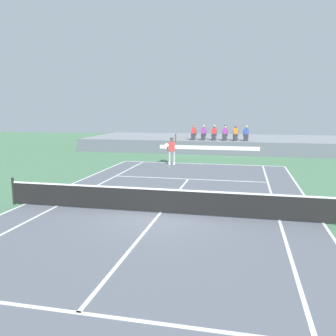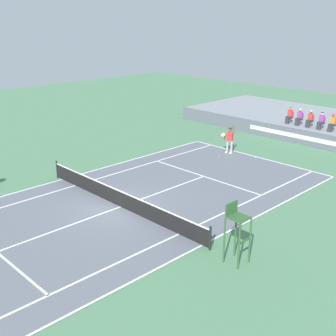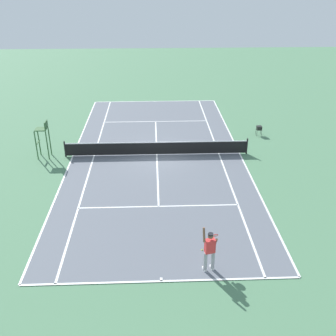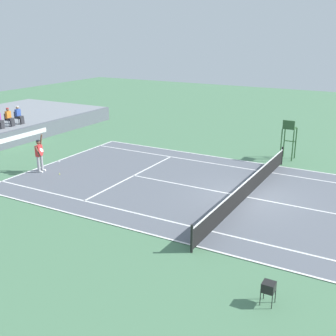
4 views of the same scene
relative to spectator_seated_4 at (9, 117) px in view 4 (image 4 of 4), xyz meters
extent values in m
plane|color=#4C7A56|center=(-2.11, -18.18, -1.71)|extent=(80.00, 80.00, 0.00)
cube|color=slate|center=(-2.11, -18.18, -1.70)|extent=(10.98, 23.78, 0.02)
cube|color=white|center=(-2.11, -6.29, -1.69)|extent=(10.98, 0.10, 0.01)
cube|color=white|center=(-7.60, -18.18, -1.69)|extent=(0.10, 23.78, 0.01)
cube|color=white|center=(3.38, -18.18, -1.69)|extent=(0.10, 23.78, 0.01)
cube|color=white|center=(-6.22, -18.18, -1.69)|extent=(0.10, 23.78, 0.01)
cube|color=white|center=(2.00, -18.18, -1.69)|extent=(0.10, 23.78, 0.01)
cube|color=white|center=(-2.11, -11.78, -1.69)|extent=(8.22, 0.10, 0.01)
cube|color=white|center=(-2.11, -18.18, -1.69)|extent=(0.10, 12.80, 0.01)
cube|color=white|center=(-2.11, -6.39, -1.69)|extent=(0.10, 0.20, 0.01)
cylinder|color=black|center=(-8.05, -18.18, -1.17)|extent=(0.10, 0.10, 1.07)
cylinder|color=black|center=(3.83, -18.18, -1.17)|extent=(0.10, 0.10, 1.07)
cube|color=black|center=(-2.11, -18.18, -1.23)|extent=(11.78, 0.02, 0.84)
cube|color=white|center=(-2.11, -18.18, -0.81)|extent=(11.78, 0.03, 0.06)
cube|color=silver|center=(-2.11, -1.41, -1.11)|extent=(8.18, 0.01, 0.32)
cylinder|color=#4C4C51|center=(-0.70, -0.13, -0.42)|extent=(0.04, 0.04, 0.38)
cube|color=#2D2D33|center=(-0.88, -0.08, -0.12)|extent=(0.34, 0.44, 0.16)
cube|color=#2D2D33|center=(-0.88, -0.28, -0.39)|extent=(0.30, 0.14, 0.44)
cube|color=#474C56|center=(0.00, 0.02, -0.20)|extent=(0.44, 0.44, 0.06)
cube|color=#474C56|center=(0.00, 0.22, 0.05)|extent=(0.44, 0.06, 0.44)
cylinder|color=#4C4C51|center=(0.18, -0.13, -0.42)|extent=(0.04, 0.04, 0.38)
cylinder|color=#4C4C51|center=(-0.18, -0.13, -0.42)|extent=(0.04, 0.04, 0.38)
cube|color=#2D2D33|center=(0.00, -0.08, -0.12)|extent=(0.34, 0.44, 0.16)
cube|color=#2D2D33|center=(0.00, -0.28, -0.39)|extent=(0.30, 0.14, 0.44)
cube|color=orange|center=(0.00, 0.08, 0.17)|extent=(0.36, 0.22, 0.52)
sphere|color=brown|center=(0.00, 0.08, 0.54)|extent=(0.20, 0.20, 0.20)
cylinder|color=red|center=(0.00, 0.08, 0.63)|extent=(0.19, 0.19, 0.05)
cube|color=#474C56|center=(0.87, 0.02, -0.20)|extent=(0.44, 0.44, 0.06)
cube|color=#474C56|center=(0.87, 0.22, 0.05)|extent=(0.44, 0.06, 0.44)
cylinder|color=#4C4C51|center=(1.04, -0.13, -0.42)|extent=(0.04, 0.04, 0.38)
cylinder|color=#4C4C51|center=(0.69, -0.13, -0.42)|extent=(0.04, 0.04, 0.38)
cube|color=#2D2D33|center=(0.87, -0.08, -0.12)|extent=(0.34, 0.44, 0.16)
cube|color=#2D2D33|center=(0.87, -0.28, -0.39)|extent=(0.30, 0.14, 0.44)
cube|color=#2D4CA8|center=(0.87, 0.08, 0.17)|extent=(0.36, 0.22, 0.52)
sphere|color=#A37556|center=(0.87, 0.08, 0.54)|extent=(0.20, 0.20, 0.20)
cylinder|color=white|center=(0.87, 0.08, 0.63)|extent=(0.19, 0.19, 0.05)
cylinder|color=#9E9EA3|center=(-3.89, -6.84, -1.25)|extent=(0.15, 0.15, 0.92)
cylinder|color=#9E9EA3|center=(-4.20, -6.91, -1.25)|extent=(0.15, 0.15, 0.92)
cube|color=white|center=(-3.87, -6.90, -1.66)|extent=(0.18, 0.30, 0.10)
cube|color=white|center=(-4.18, -6.97, -1.66)|extent=(0.18, 0.30, 0.10)
cube|color=red|center=(-4.04, -6.88, -0.49)|extent=(0.45, 0.33, 0.60)
sphere|color=brown|center=(-4.04, -6.88, -0.02)|extent=(0.22, 0.22, 0.22)
cylinder|color=black|center=(-4.04, -6.88, 0.07)|extent=(0.21, 0.21, 0.06)
cylinder|color=brown|center=(-3.78, -6.84, 0.07)|extent=(0.14, 0.23, 0.61)
cylinder|color=brown|center=(-4.27, -7.03, -0.47)|extent=(0.16, 0.34, 0.56)
cylinder|color=black|center=(-4.28, -7.16, -0.60)|extent=(0.08, 0.19, 0.25)
torus|color=red|center=(-4.28, -7.33, -0.34)|extent=(0.34, 0.26, 0.26)
cylinder|color=silver|center=(-4.28, -7.33, -0.34)|extent=(0.30, 0.22, 0.22)
sphere|color=#D1E533|center=(-3.93, -8.14, -1.68)|extent=(0.07, 0.07, 0.07)
cylinder|color=#2D562D|center=(5.52, -17.83, -0.76)|extent=(0.07, 0.07, 1.90)
cylinder|color=#2D562D|center=(5.52, -18.53, -0.76)|extent=(0.07, 0.07, 1.90)
cylinder|color=#2D562D|center=(4.82, -17.83, -0.76)|extent=(0.07, 0.07, 1.90)
cylinder|color=#2D562D|center=(4.82, -18.53, -0.76)|extent=(0.07, 0.07, 1.90)
cube|color=#2D562D|center=(5.17, -18.18, 0.22)|extent=(0.70, 0.70, 0.06)
cube|color=#2D562D|center=(4.82, -18.18, 0.49)|extent=(0.06, 0.70, 0.48)
cube|color=#2D562D|center=(5.49, -18.18, -0.66)|extent=(0.10, 0.70, 0.04)
cube|color=black|center=(-9.66, -21.40, -1.15)|extent=(0.36, 0.36, 0.28)
cylinder|color=black|center=(-9.83, -21.57, -1.50)|extent=(0.02, 0.02, 0.42)
cylinder|color=black|center=(-9.49, -21.57, -1.50)|extent=(0.02, 0.02, 0.42)
cylinder|color=black|center=(-9.83, -21.23, -1.50)|extent=(0.02, 0.02, 0.42)
cylinder|color=black|center=(-9.49, -21.23, -1.50)|extent=(0.02, 0.02, 0.42)
ellipsoid|color=#D1E533|center=(-9.66, -21.40, -1.07)|extent=(0.30, 0.30, 0.12)
camera|label=1|loc=(0.76, -29.98, 1.99)|focal=37.46mm
camera|label=2|loc=(14.05, -30.59, 7.42)|focal=46.88mm
camera|label=3|loc=(-1.89, 5.61, 9.20)|focal=42.49mm
camera|label=4|loc=(-20.15, -24.00, 5.77)|focal=45.50mm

